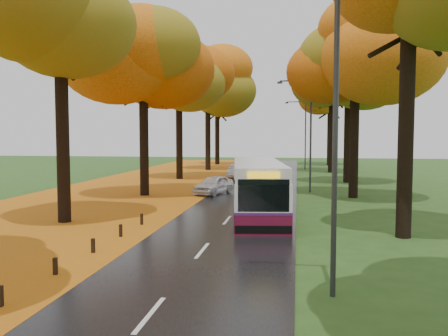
% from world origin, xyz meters
% --- Properties ---
extents(road, '(6.50, 90.00, 0.04)m').
position_xyz_m(road, '(0.00, 25.00, 0.02)').
color(road, black).
rests_on(road, ground).
extents(centre_line, '(0.12, 90.00, 0.01)m').
position_xyz_m(centre_line, '(0.00, 25.00, 0.04)').
color(centre_line, silver).
rests_on(centre_line, road).
extents(leaf_verge, '(12.00, 90.00, 0.02)m').
position_xyz_m(leaf_verge, '(-9.00, 25.00, 0.01)').
color(leaf_verge, '#8F450D').
rests_on(leaf_verge, ground).
extents(leaf_drift, '(0.90, 90.00, 0.01)m').
position_xyz_m(leaf_drift, '(-3.05, 25.00, 0.04)').
color(leaf_drift, orange).
rests_on(leaf_drift, road).
extents(trees_left, '(9.20, 74.00, 13.88)m').
position_xyz_m(trees_left, '(-7.18, 27.06, 9.53)').
color(trees_left, black).
rests_on(trees_left, ground).
extents(trees_right, '(9.30, 74.20, 13.96)m').
position_xyz_m(trees_right, '(7.19, 26.91, 9.69)').
color(trees_right, black).
rests_on(trees_right, ground).
extents(streetlamp_near, '(2.45, 0.18, 8.00)m').
position_xyz_m(streetlamp_near, '(3.95, 8.00, 4.71)').
color(streetlamp_near, '#333538').
rests_on(streetlamp_near, ground).
extents(streetlamp_mid, '(2.45, 0.18, 8.00)m').
position_xyz_m(streetlamp_mid, '(3.95, 30.00, 4.71)').
color(streetlamp_mid, '#333538').
rests_on(streetlamp_mid, ground).
extents(streetlamp_far, '(2.45, 0.18, 8.00)m').
position_xyz_m(streetlamp_far, '(3.95, 52.00, 4.71)').
color(streetlamp_far, '#333538').
rests_on(streetlamp_far, ground).
extents(bus, '(3.70, 10.53, 2.71)m').
position_xyz_m(bus, '(1.28, 19.76, 1.46)').
color(bus, '#5A0E27').
rests_on(bus, road).
extents(car_white, '(2.61, 4.03, 1.28)m').
position_xyz_m(car_white, '(-2.35, 27.62, 0.68)').
color(car_white, silver).
rests_on(car_white, road).
extents(car_silver, '(1.51, 3.77, 1.22)m').
position_xyz_m(car_silver, '(-2.35, 40.17, 0.65)').
color(car_silver, gray).
rests_on(car_silver, road).
extents(car_dark, '(2.19, 4.70, 1.33)m').
position_xyz_m(car_dark, '(-2.15, 49.90, 0.70)').
color(car_dark, black).
rests_on(car_dark, road).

